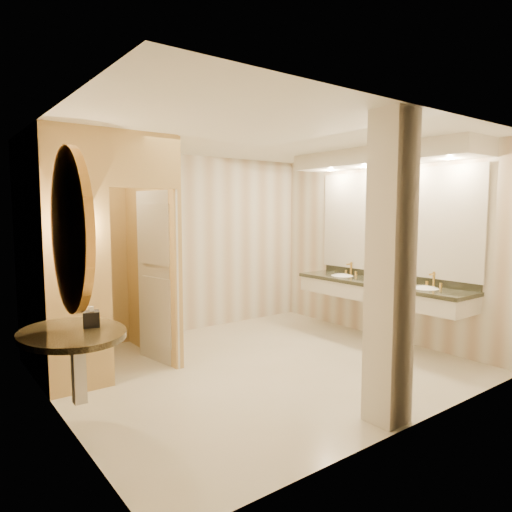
% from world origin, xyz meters
% --- Properties ---
extents(floor, '(4.50, 4.50, 0.00)m').
position_xyz_m(floor, '(0.00, 0.00, 0.00)').
color(floor, beige).
rests_on(floor, ground).
extents(ceiling, '(4.50, 4.50, 0.00)m').
position_xyz_m(ceiling, '(0.00, 0.00, 2.70)').
color(ceiling, white).
rests_on(ceiling, wall_back).
extents(wall_back, '(4.50, 0.02, 2.70)m').
position_xyz_m(wall_back, '(0.00, 2.00, 1.35)').
color(wall_back, beige).
rests_on(wall_back, floor).
extents(wall_front, '(4.50, 0.02, 2.70)m').
position_xyz_m(wall_front, '(0.00, -2.00, 1.35)').
color(wall_front, beige).
rests_on(wall_front, floor).
extents(wall_left, '(0.02, 4.00, 2.70)m').
position_xyz_m(wall_left, '(-2.25, 0.00, 1.35)').
color(wall_left, beige).
rests_on(wall_left, floor).
extents(wall_right, '(0.02, 4.00, 2.70)m').
position_xyz_m(wall_right, '(2.25, 0.00, 1.35)').
color(wall_right, beige).
rests_on(wall_right, floor).
extents(toilet_closet, '(1.50, 1.55, 2.70)m').
position_xyz_m(toilet_closet, '(-1.11, 0.97, 1.39)').
color(toilet_closet, tan).
rests_on(toilet_closet, floor).
extents(wall_sconce, '(0.14, 0.14, 0.42)m').
position_xyz_m(wall_sconce, '(-1.93, 0.43, 1.73)').
color(wall_sconce, gold).
rests_on(wall_sconce, toilet_closet).
extents(vanity, '(0.75, 2.79, 2.09)m').
position_xyz_m(vanity, '(1.98, -0.22, 1.63)').
color(vanity, beige).
rests_on(vanity, floor).
extents(console_shelf, '(1.05, 1.05, 1.97)m').
position_xyz_m(console_shelf, '(-2.21, -0.37, 1.35)').
color(console_shelf, black).
rests_on(console_shelf, floor).
extents(pillar, '(0.31, 0.31, 2.70)m').
position_xyz_m(pillar, '(0.03, -1.80, 1.35)').
color(pillar, beige).
rests_on(pillar, floor).
extents(tissue_box, '(0.16, 0.16, 0.13)m').
position_xyz_m(tissue_box, '(-2.06, -0.33, 0.94)').
color(tissue_box, black).
rests_on(tissue_box, console_shelf).
extents(toilet, '(0.56, 0.78, 0.72)m').
position_xyz_m(toilet, '(-1.53, 1.74, 0.36)').
color(toilet, white).
rests_on(toilet, floor).
extents(soap_bottle_a, '(0.07, 0.07, 0.14)m').
position_xyz_m(soap_bottle_a, '(1.98, -0.32, 0.95)').
color(soap_bottle_a, beige).
rests_on(soap_bottle_a, vanity).
extents(soap_bottle_b, '(0.09, 0.09, 0.10)m').
position_xyz_m(soap_bottle_b, '(1.97, -0.58, 0.93)').
color(soap_bottle_b, silver).
rests_on(soap_bottle_b, vanity).
extents(soap_bottle_c, '(0.11, 0.11, 0.24)m').
position_xyz_m(soap_bottle_c, '(1.84, -0.17, 0.99)').
color(soap_bottle_c, '#C6B28C').
rests_on(soap_bottle_c, vanity).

